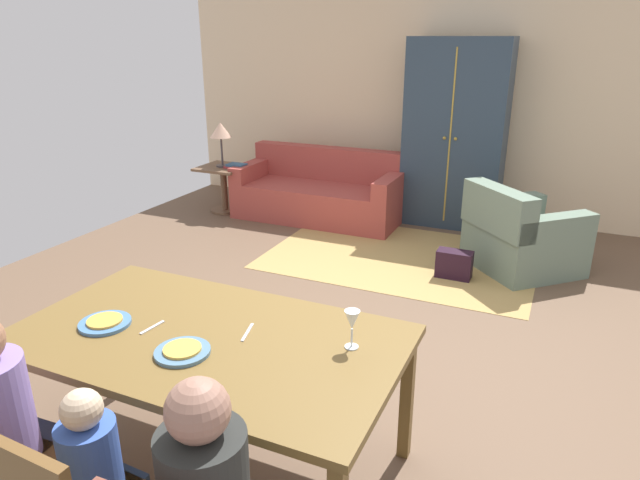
{
  "coord_description": "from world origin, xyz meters",
  "views": [
    {
      "loc": [
        1.36,
        -3.35,
        2.1
      ],
      "look_at": [
        -0.04,
        -0.24,
        0.85
      ],
      "focal_mm": 31.29,
      "sensor_mm": 36.0,
      "label": 1
    }
  ],
  "objects_px": {
    "plate_near_child": "(183,352)",
    "armoire": "(455,134)",
    "plate_near_man": "(105,323)",
    "book_upper": "(237,165)",
    "armchair": "(520,237)",
    "handbag": "(454,264)",
    "dining_table": "(207,347)",
    "book_lower": "(235,167)",
    "person_man": "(8,440)",
    "side_table": "(224,182)",
    "wine_glass": "(352,322)",
    "table_lamp": "(221,132)",
    "couch": "(320,194)"
  },
  "relations": [
    {
      "from": "dining_table",
      "to": "handbag",
      "type": "height_order",
      "value": "dining_table"
    },
    {
      "from": "book_lower",
      "to": "side_table",
      "type": "bearing_deg",
      "value": 174.26
    },
    {
      "from": "armoire",
      "to": "handbag",
      "type": "height_order",
      "value": "armoire"
    },
    {
      "from": "couch",
      "to": "side_table",
      "type": "xyz_separation_m",
      "value": [
        -1.21,
        -0.26,
        0.08
      ]
    },
    {
      "from": "plate_near_child",
      "to": "armoire",
      "type": "xyz_separation_m",
      "value": [
        0.25,
        4.7,
        0.28
      ]
    },
    {
      "from": "plate_near_child",
      "to": "person_man",
      "type": "xyz_separation_m",
      "value": [
        -0.51,
        -0.53,
        -0.26
      ]
    },
    {
      "from": "person_man",
      "to": "handbag",
      "type": "xyz_separation_m",
      "value": [
        1.15,
        3.61,
        -0.38
      ]
    },
    {
      "from": "plate_near_man",
      "to": "side_table",
      "type": "bearing_deg",
      "value": 116.13
    },
    {
      "from": "plate_near_child",
      "to": "armoire",
      "type": "relative_size",
      "value": 0.12
    },
    {
      "from": "armchair",
      "to": "handbag",
      "type": "bearing_deg",
      "value": -137.84
    },
    {
      "from": "person_man",
      "to": "couch",
      "type": "bearing_deg",
      "value": 98.56
    },
    {
      "from": "plate_near_child",
      "to": "book_lower",
      "type": "relative_size",
      "value": 1.14
    },
    {
      "from": "armchair",
      "to": "book_upper",
      "type": "height_order",
      "value": "armchair"
    },
    {
      "from": "plate_near_man",
      "to": "book_upper",
      "type": "distance_m",
      "value": 4.27
    },
    {
      "from": "couch",
      "to": "side_table",
      "type": "bearing_deg",
      "value": -167.88
    },
    {
      "from": "plate_near_child",
      "to": "table_lamp",
      "type": "xyz_separation_m",
      "value": [
        -2.44,
        3.98,
        0.24
      ]
    },
    {
      "from": "couch",
      "to": "table_lamp",
      "type": "height_order",
      "value": "table_lamp"
    },
    {
      "from": "armchair",
      "to": "plate_near_child",
      "type": "bearing_deg",
      "value": -107.98
    },
    {
      "from": "dining_table",
      "to": "couch",
      "type": "relative_size",
      "value": 0.94
    },
    {
      "from": "wine_glass",
      "to": "plate_near_child",
      "type": "bearing_deg",
      "value": -151.81
    },
    {
      "from": "table_lamp",
      "to": "book_upper",
      "type": "height_order",
      "value": "table_lamp"
    },
    {
      "from": "armchair",
      "to": "wine_glass",
      "type": "bearing_deg",
      "value": -98.56
    },
    {
      "from": "dining_table",
      "to": "table_lamp",
      "type": "bearing_deg",
      "value": 122.66
    },
    {
      "from": "armoire",
      "to": "book_lower",
      "type": "bearing_deg",
      "value": -163.67
    },
    {
      "from": "couch",
      "to": "book_upper",
      "type": "bearing_deg",
      "value": -164.38
    },
    {
      "from": "armchair",
      "to": "side_table",
      "type": "relative_size",
      "value": 2.08
    },
    {
      "from": "plate_near_man",
      "to": "wine_glass",
      "type": "relative_size",
      "value": 1.34
    },
    {
      "from": "person_man",
      "to": "book_upper",
      "type": "relative_size",
      "value": 5.04
    },
    {
      "from": "side_table",
      "to": "book_upper",
      "type": "bearing_deg",
      "value": -4.65
    },
    {
      "from": "table_lamp",
      "to": "book_lower",
      "type": "relative_size",
      "value": 2.45
    },
    {
      "from": "armoire",
      "to": "book_upper",
      "type": "relative_size",
      "value": 9.55
    },
    {
      "from": "couch",
      "to": "book_upper",
      "type": "relative_size",
      "value": 9.01
    },
    {
      "from": "book_lower",
      "to": "book_upper",
      "type": "distance_m",
      "value": 0.04
    },
    {
      "from": "plate_near_man",
      "to": "person_man",
      "type": "distance_m",
      "value": 0.64
    },
    {
      "from": "wine_glass",
      "to": "book_lower",
      "type": "bearing_deg",
      "value": 129.06
    },
    {
      "from": "plate_near_child",
      "to": "book_lower",
      "type": "xyz_separation_m",
      "value": [
        -2.25,
        3.97,
        -0.18
      ]
    },
    {
      "from": "dining_table",
      "to": "table_lamp",
      "type": "distance_m",
      "value": 4.53
    },
    {
      "from": "table_lamp",
      "to": "book_lower",
      "type": "xyz_separation_m",
      "value": [
        0.18,
        -0.02,
        -0.41
      ]
    },
    {
      "from": "armchair",
      "to": "handbag",
      "type": "height_order",
      "value": "armchair"
    },
    {
      "from": "couch",
      "to": "armoire",
      "type": "xyz_separation_m",
      "value": [
        1.48,
        0.46,
        0.75
      ]
    },
    {
      "from": "side_table",
      "to": "plate_near_man",
      "type": "bearing_deg",
      "value": -63.87
    },
    {
      "from": "plate_near_child",
      "to": "wine_glass",
      "type": "bearing_deg",
      "value": 28.19
    },
    {
      "from": "person_man",
      "to": "side_table",
      "type": "relative_size",
      "value": 1.91
    },
    {
      "from": "plate_near_child",
      "to": "side_table",
      "type": "xyz_separation_m",
      "value": [
        -2.44,
        3.98,
        -0.39
      ]
    },
    {
      "from": "plate_near_man",
      "to": "side_table",
      "type": "relative_size",
      "value": 0.43
    },
    {
      "from": "plate_near_man",
      "to": "couch",
      "type": "height_order",
      "value": "couch"
    },
    {
      "from": "armchair",
      "to": "book_upper",
      "type": "distance_m",
      "value": 3.41
    },
    {
      "from": "plate_near_man",
      "to": "plate_near_child",
      "type": "relative_size",
      "value": 1.0
    },
    {
      "from": "person_man",
      "to": "table_lamp",
      "type": "relative_size",
      "value": 2.05
    },
    {
      "from": "couch",
      "to": "wine_glass",
      "type": "bearing_deg",
      "value": -63.87
    }
  ]
}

